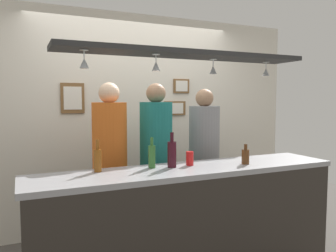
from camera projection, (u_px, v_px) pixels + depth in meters
back_wall at (135, 121)px, 4.13m from camera, size 4.40×0.06×2.60m
bar_counter at (198, 210)px, 2.73m from camera, size 2.70×0.55×0.99m
overhead_glass_rack at (187, 54)px, 2.81m from camera, size 2.20×0.36×0.04m
hanging_wineglass_far_left at (84, 62)px, 2.43m from camera, size 0.07×0.07×0.13m
hanging_wineglass_left at (156, 66)px, 2.65m from camera, size 0.07×0.07×0.13m
hanging_wineglass_center_left at (213, 69)px, 2.99m from camera, size 0.07×0.07×0.13m
hanging_wineglass_center at (266, 71)px, 3.22m from camera, size 0.07×0.07×0.13m
person_left_orange_shirt at (110, 152)px, 3.29m from camera, size 0.34×0.34×1.73m
person_middle_teal_shirt at (156, 149)px, 3.49m from camera, size 0.34×0.34×1.73m
person_right_grey_shirt at (204, 149)px, 3.73m from camera, size 0.34×0.34×1.68m
bottle_wine_dark_red at (172, 154)px, 2.84m from camera, size 0.08×0.08×0.30m
bottle_beer_green_import at (152, 156)px, 2.82m from camera, size 0.06×0.06×0.26m
bottle_beer_amber_tall at (98, 159)px, 2.66m from camera, size 0.06×0.06×0.26m
bottle_beer_brown_stubby at (245, 156)px, 2.99m from camera, size 0.07×0.07×0.18m
drink_can at (190, 158)px, 2.93m from camera, size 0.07×0.07×0.12m
picture_frame_caricature at (73, 98)px, 3.77m from camera, size 0.26×0.02×0.34m
picture_frame_upper_small at (181, 86)px, 4.31m from camera, size 0.22×0.02×0.18m
picture_frame_lower_pair at (175, 108)px, 4.30m from camera, size 0.30×0.02×0.18m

